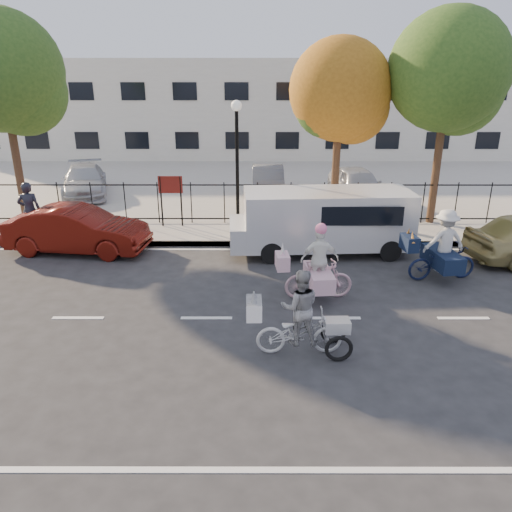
{
  "coord_description": "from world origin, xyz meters",
  "views": [
    {
      "loc": [
        1.17,
        -10.37,
        5.47
      ],
      "look_at": [
        1.16,
        1.2,
        1.1
      ],
      "focal_mm": 35.0,
      "sensor_mm": 36.0,
      "label": 1
    }
  ],
  "objects_px": {
    "lamppost": "(237,142)",
    "unicorn_bike": "(318,271)",
    "pedestrian": "(30,210)",
    "lot_car_a": "(85,181)",
    "lot_car_c": "(268,181)",
    "white_van": "(324,219)",
    "zebra_trike": "(300,322)",
    "red_sedan": "(77,230)",
    "bull_bike": "(442,252)",
    "lot_car_d": "(357,185)"
  },
  "relations": [
    {
      "from": "lamppost",
      "to": "unicorn_bike",
      "type": "relative_size",
      "value": 2.19
    },
    {
      "from": "pedestrian",
      "to": "lot_car_a",
      "type": "bearing_deg",
      "value": -101.6
    },
    {
      "from": "unicorn_bike",
      "to": "lot_car_c",
      "type": "height_order",
      "value": "unicorn_bike"
    },
    {
      "from": "lamppost",
      "to": "white_van",
      "type": "relative_size",
      "value": 0.77
    },
    {
      "from": "unicorn_bike",
      "to": "pedestrian",
      "type": "distance_m",
      "value": 9.95
    },
    {
      "from": "white_van",
      "to": "pedestrian",
      "type": "distance_m",
      "value": 9.56
    },
    {
      "from": "zebra_trike",
      "to": "lot_car_a",
      "type": "relative_size",
      "value": 0.48
    },
    {
      "from": "lamppost",
      "to": "pedestrian",
      "type": "height_order",
      "value": "lamppost"
    },
    {
      "from": "white_van",
      "to": "red_sedan",
      "type": "relative_size",
      "value": 1.29
    },
    {
      "from": "bull_bike",
      "to": "lot_car_a",
      "type": "xyz_separation_m",
      "value": [
        -12.66,
        9.1,
        0.0
      ]
    },
    {
      "from": "unicorn_bike",
      "to": "lot_car_c",
      "type": "relative_size",
      "value": 0.51
    },
    {
      "from": "pedestrian",
      "to": "white_van",
      "type": "bearing_deg",
      "value": 160.94
    },
    {
      "from": "lot_car_c",
      "to": "lot_car_d",
      "type": "bearing_deg",
      "value": -15.68
    },
    {
      "from": "zebra_trike",
      "to": "pedestrian",
      "type": "distance_m",
      "value": 10.8
    },
    {
      "from": "red_sedan",
      "to": "lot_car_d",
      "type": "relative_size",
      "value": 1.04
    },
    {
      "from": "lot_car_c",
      "to": "lot_car_a",
      "type": "bearing_deg",
      "value": 178.86
    },
    {
      "from": "lamppost",
      "to": "zebra_trike",
      "type": "distance_m",
      "value": 8.76
    },
    {
      "from": "lamppost",
      "to": "lot_car_a",
      "type": "relative_size",
      "value": 0.97
    },
    {
      "from": "white_van",
      "to": "zebra_trike",
      "type": "bearing_deg",
      "value": -104.77
    },
    {
      "from": "bull_bike",
      "to": "white_van",
      "type": "bearing_deg",
      "value": 46.63
    },
    {
      "from": "unicorn_bike",
      "to": "bull_bike",
      "type": "distance_m",
      "value": 3.72
    },
    {
      "from": "zebra_trike",
      "to": "white_van",
      "type": "height_order",
      "value": "white_van"
    },
    {
      "from": "lot_car_a",
      "to": "zebra_trike",
      "type": "bearing_deg",
      "value": -72.58
    },
    {
      "from": "bull_bike",
      "to": "pedestrian",
      "type": "relative_size",
      "value": 1.14
    },
    {
      "from": "zebra_trike",
      "to": "lot_car_d",
      "type": "height_order",
      "value": "zebra_trike"
    },
    {
      "from": "bull_bike",
      "to": "lot_car_d",
      "type": "relative_size",
      "value": 0.51
    },
    {
      "from": "bull_bike",
      "to": "white_van",
      "type": "relative_size",
      "value": 0.38
    },
    {
      "from": "red_sedan",
      "to": "lot_car_a",
      "type": "bearing_deg",
      "value": 23.53
    },
    {
      "from": "red_sedan",
      "to": "lot_car_c",
      "type": "relative_size",
      "value": 1.13
    },
    {
      "from": "pedestrian",
      "to": "lot_car_c",
      "type": "height_order",
      "value": "pedestrian"
    },
    {
      "from": "red_sedan",
      "to": "unicorn_bike",
      "type": "bearing_deg",
      "value": -107.98
    },
    {
      "from": "lamppost",
      "to": "lot_car_a",
      "type": "bearing_deg",
      "value": 146.36
    },
    {
      "from": "lot_car_c",
      "to": "lot_car_d",
      "type": "relative_size",
      "value": 0.92
    },
    {
      "from": "bull_bike",
      "to": "lot_car_c",
      "type": "bearing_deg",
      "value": 19.16
    },
    {
      "from": "lamppost",
      "to": "lot_car_d",
      "type": "distance_m",
      "value": 6.4
    },
    {
      "from": "red_sedan",
      "to": "lot_car_a",
      "type": "relative_size",
      "value": 0.99
    },
    {
      "from": "lamppost",
      "to": "bull_bike",
      "type": "xyz_separation_m",
      "value": [
        5.71,
        -4.47,
        -2.32
      ]
    },
    {
      "from": "zebra_trike",
      "to": "white_van",
      "type": "xyz_separation_m",
      "value": [
        1.21,
        5.94,
        0.39
      ]
    },
    {
      "from": "pedestrian",
      "to": "lot_car_d",
      "type": "xyz_separation_m",
      "value": [
        11.66,
        4.86,
        -0.23
      ]
    },
    {
      "from": "zebra_trike",
      "to": "pedestrian",
      "type": "xyz_separation_m",
      "value": [
        -8.31,
        6.89,
        0.4
      ]
    },
    {
      "from": "bull_bike",
      "to": "pedestrian",
      "type": "height_order",
      "value": "pedestrian"
    },
    {
      "from": "lot_car_a",
      "to": "lot_car_c",
      "type": "xyz_separation_m",
      "value": [
        8.12,
        -0.13,
        -0.0
      ]
    },
    {
      "from": "unicorn_bike",
      "to": "pedestrian",
      "type": "xyz_separation_m",
      "value": [
        -8.96,
        4.3,
        0.37
      ]
    },
    {
      "from": "lamppost",
      "to": "zebra_trike",
      "type": "bearing_deg",
      "value": -79.47
    },
    {
      "from": "bull_bike",
      "to": "white_van",
      "type": "height_order",
      "value": "bull_bike"
    },
    {
      "from": "lamppost",
      "to": "red_sedan",
      "type": "xyz_separation_m",
      "value": [
        -4.95,
        -2.3,
        -2.39
      ]
    },
    {
      "from": "unicorn_bike",
      "to": "lot_car_d",
      "type": "height_order",
      "value": "unicorn_bike"
    },
    {
      "from": "lamppost",
      "to": "lot_car_d",
      "type": "relative_size",
      "value": 1.03
    },
    {
      "from": "white_van",
      "to": "pedestrian",
      "type": "height_order",
      "value": "pedestrian"
    },
    {
      "from": "lamppost",
      "to": "lot_car_d",
      "type": "bearing_deg",
      "value": 35.29
    }
  ]
}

